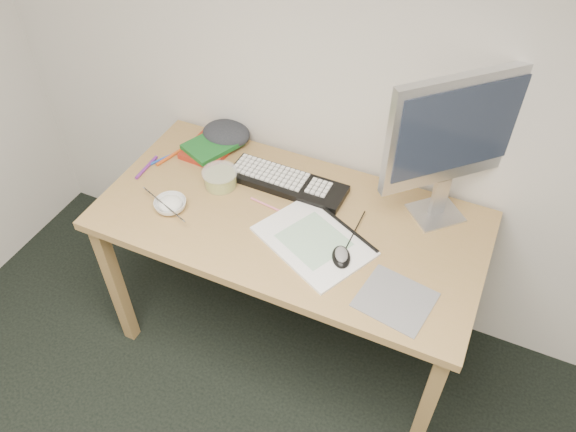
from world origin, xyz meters
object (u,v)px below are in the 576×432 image
Objects in this scene: desk at (290,233)px; sketchpad at (314,241)px; monitor at (456,133)px; keyboard at (287,183)px; rice_bowl at (171,205)px.

sketchpad is at bearing -31.32° from desk.
keyboard is at bearing 143.99° from monitor.
keyboard is at bearing 158.10° from sketchpad.
desk is 0.20m from keyboard.
sketchpad is 0.59m from monitor.
desk is 3.69× the size of sketchpad.
monitor reaches higher than sketchpad.
sketchpad is 3.21× the size of rice_bowl.
keyboard is at bearing 41.46° from rice_bowl.
sketchpad is 0.66× the size of monitor.
rice_bowl reaches higher than desk.
desk is 11.82× the size of rice_bowl.
keyboard is 0.45m from rice_bowl.
desk is at bearing 174.90° from sketchpad.
sketchpad is 0.55m from rice_bowl.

